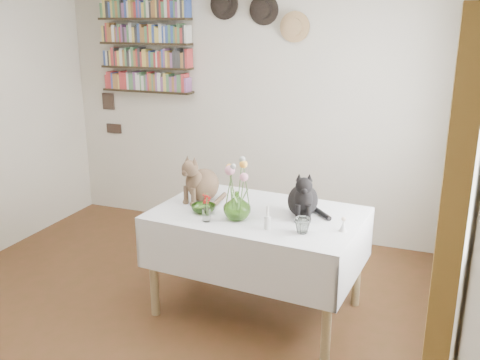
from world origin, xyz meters
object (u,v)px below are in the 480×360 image
at_px(dining_table, 258,237).
at_px(flower_vase, 237,206).
at_px(tabby_cat, 203,176).
at_px(black_cat, 303,192).
at_px(bookshelf_unit, 146,47).

relative_size(dining_table, flower_vase, 7.72).
bearing_deg(tabby_cat, dining_table, 6.78).
bearing_deg(tabby_cat, black_cat, 16.30).
bearing_deg(black_cat, dining_table, 174.92).
xyz_separation_m(dining_table, tabby_cat, (-0.48, 0.11, 0.38)).
relative_size(dining_table, tabby_cat, 4.12).
distance_m(black_cat, flower_vase, 0.48).
relative_size(flower_vase, bookshelf_unit, 0.20).
xyz_separation_m(dining_table, flower_vase, (-0.09, -0.18, 0.29)).
bearing_deg(flower_vase, tabby_cat, 143.16).
height_order(flower_vase, bookshelf_unit, bookshelf_unit).
height_order(dining_table, black_cat, black_cat).
bearing_deg(bookshelf_unit, flower_vase, -44.96).
distance_m(dining_table, bookshelf_unit, 2.59).
distance_m(dining_table, flower_vase, 0.36).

